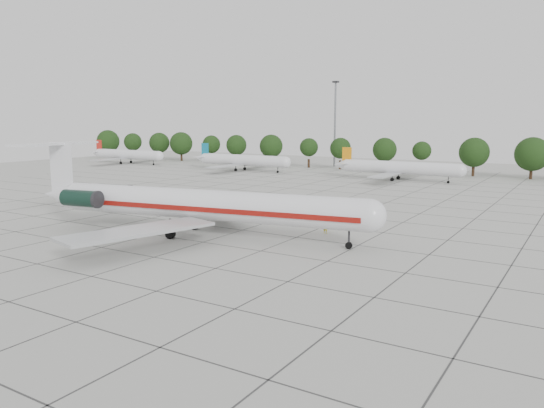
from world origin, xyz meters
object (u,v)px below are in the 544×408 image
object	(u,v)px
bg_airliner_b	(243,160)
bg_airliner_c	(399,168)
ground_crew	(325,226)
floodlight_mast	(335,119)
bg_airliner_a	(127,155)
main_airliner	(187,203)

from	to	relation	value
bg_airliner_b	bg_airliner_c	bearing A→B (deg)	-0.18
bg_airliner_c	ground_crew	bearing A→B (deg)	-79.80
bg_airliner_b	floodlight_mast	distance (m)	32.50
ground_crew	bg_airliner_b	xyz separation A→B (m)	(-55.78, 62.10, 2.04)
bg_airliner_a	floodlight_mast	world-z (taller)	floodlight_mast
bg_airliner_b	bg_airliner_a	bearing A→B (deg)	179.56
bg_airliner_a	bg_airliner_b	distance (m)	45.55
bg_airliner_c	floodlight_mast	distance (m)	40.52
bg_airliner_a	bg_airliner_b	size ratio (longest dim) A/B	1.00
bg_airliner_b	bg_airliner_c	distance (m)	44.63
ground_crew	main_airliner	bearing A→B (deg)	37.01
ground_crew	bg_airliner_c	bearing A→B (deg)	-76.39
ground_crew	bg_airliner_c	xyz separation A→B (m)	(-11.15, 61.96, 2.04)
bg_airliner_a	floodlight_mast	xyz separation A→B (m)	(61.39, 25.65, 11.37)
main_airliner	bg_airliner_c	size ratio (longest dim) A/B	1.66
main_airliner	bg_airliner_c	world-z (taller)	main_airliner
bg_airliner_b	main_airliner	bearing A→B (deg)	-59.91
bg_airliner_c	bg_airliner_a	bearing A→B (deg)	179.69
ground_crew	bg_airliner_b	size ratio (longest dim) A/B	0.06
bg_airliner_b	floodlight_mast	size ratio (longest dim) A/B	1.11
main_airliner	ground_crew	xyz separation A→B (m)	(14.29, 9.50, -3.05)
ground_crew	bg_airliner_a	bearing A→B (deg)	-28.24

